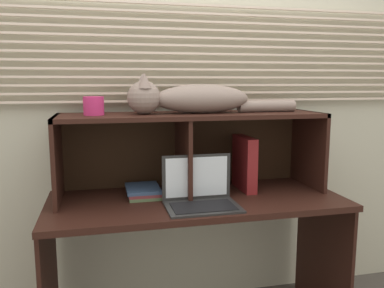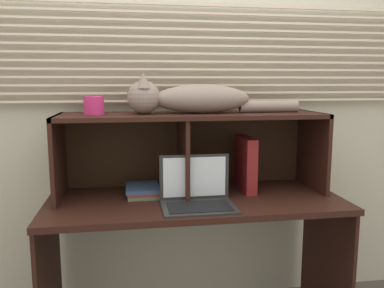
{
  "view_description": "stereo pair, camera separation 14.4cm",
  "coord_description": "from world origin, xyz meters",
  "px_view_note": "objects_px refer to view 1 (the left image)",
  "views": [
    {
      "loc": [
        -0.46,
        -1.67,
        1.3
      ],
      "look_at": [
        0.0,
        0.31,
        0.98
      ],
      "focal_mm": 37.0,
      "sensor_mm": 36.0,
      "label": 1
    },
    {
      "loc": [
        -0.32,
        -1.7,
        1.3
      ],
      "look_at": [
        0.0,
        0.31,
        0.98
      ],
      "focal_mm": 37.0,
      "sensor_mm": 36.0,
      "label": 2
    }
  ],
  "objects_px": {
    "laptop": "(200,195)",
    "small_basket": "(94,106)",
    "cat": "(191,98)",
    "binder_upright": "(244,163)",
    "book_stack": "(144,191)"
  },
  "relations": [
    {
      "from": "laptop",
      "to": "binder_upright",
      "type": "bearing_deg",
      "value": 36.53
    },
    {
      "from": "binder_upright",
      "to": "book_stack",
      "type": "height_order",
      "value": "binder_upright"
    },
    {
      "from": "cat",
      "to": "small_basket",
      "type": "height_order",
      "value": "cat"
    },
    {
      "from": "cat",
      "to": "binder_upright",
      "type": "relative_size",
      "value": 3.11
    },
    {
      "from": "laptop",
      "to": "binder_upright",
      "type": "distance_m",
      "value": 0.39
    },
    {
      "from": "binder_upright",
      "to": "small_basket",
      "type": "relative_size",
      "value": 2.92
    },
    {
      "from": "binder_upright",
      "to": "book_stack",
      "type": "bearing_deg",
      "value": -179.43
    },
    {
      "from": "binder_upright",
      "to": "laptop",
      "type": "bearing_deg",
      "value": -143.47
    },
    {
      "from": "laptop",
      "to": "binder_upright",
      "type": "xyz_separation_m",
      "value": [
        0.3,
        0.22,
        0.1
      ]
    },
    {
      "from": "laptop",
      "to": "small_basket",
      "type": "height_order",
      "value": "small_basket"
    },
    {
      "from": "cat",
      "to": "binder_upright",
      "type": "distance_m",
      "value": 0.46
    },
    {
      "from": "cat",
      "to": "laptop",
      "type": "distance_m",
      "value": 0.5
    },
    {
      "from": "cat",
      "to": "laptop",
      "type": "height_order",
      "value": "cat"
    },
    {
      "from": "binder_upright",
      "to": "small_basket",
      "type": "height_order",
      "value": "small_basket"
    },
    {
      "from": "laptop",
      "to": "small_basket",
      "type": "distance_m",
      "value": 0.67
    }
  ]
}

